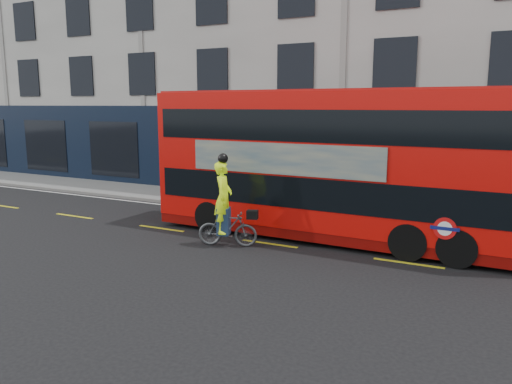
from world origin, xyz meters
The scene contains 8 objects.
ground centered at (0.00, 0.00, 0.00)m, with size 120.00×120.00×0.00m, color black.
pavement centered at (0.00, 6.50, 0.06)m, with size 60.00×3.00×0.12m, color gray.
kerb centered at (0.00, 5.00, 0.07)m, with size 60.00×0.12×0.13m, color slate.
building_terrace centered at (0.00, 12.94, 7.49)m, with size 50.00×10.07×15.00m.
road_edge_line centered at (0.00, 4.70, 0.00)m, with size 58.00×0.10×0.01m, color silver.
lane_dashes centered at (0.00, 1.50, 0.00)m, with size 58.00×0.12×0.01m, color gold, non-canonical shape.
bus centered at (1.37, 2.94, 2.30)m, with size 11.19×2.77×4.49m.
cyclist centered at (-1.03, 0.72, 0.95)m, with size 1.81×1.00×2.70m.
Camera 1 is at (6.20, -11.33, 4.07)m, focal length 35.00 mm.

